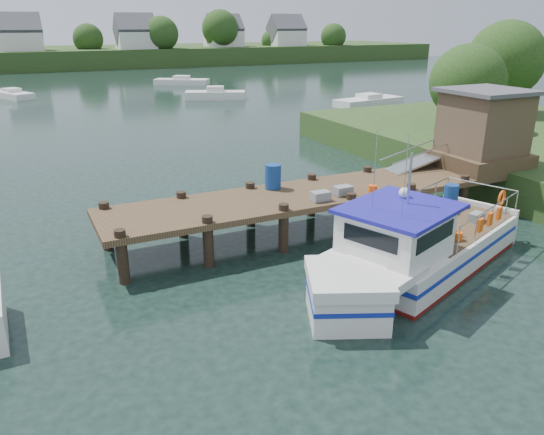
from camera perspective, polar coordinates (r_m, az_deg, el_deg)
name	(u,v)px	position (r m, az deg, el deg)	size (l,w,h in m)	color
ground_plane	(279,235)	(18.25, 0.77, -1.89)	(160.00, 160.00, 0.00)	black
far_shore	(55,54)	(97.89, -22.28, 15.99)	(140.00, 42.55, 9.22)	#2C461D
dock	(432,152)	(21.19, 16.86, 6.73)	(16.60, 3.00, 4.78)	#4A3823
lobster_boat	(414,250)	(15.56, 14.98, -3.45)	(8.97, 5.32, 4.44)	silver
moored_far	(182,81)	(65.17, -9.69, 14.23)	(6.39, 5.16, 1.06)	silver
moored_b	(215,95)	(51.87, -6.11, 13.00)	(5.90, 4.03, 1.24)	silver
moored_c	(369,101)	(48.55, 10.36, 12.21)	(6.78, 3.20, 1.03)	silver
moored_d	(12,94)	(58.44, -26.17, 11.80)	(4.02, 5.84, 0.94)	silver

